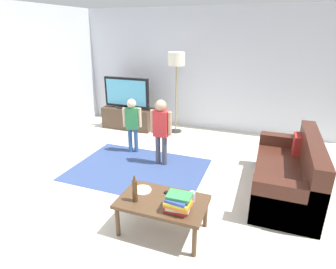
{
  "coord_description": "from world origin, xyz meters",
  "views": [
    {
      "loc": [
        1.44,
        -3.27,
        2.23
      ],
      "look_at": [
        0.0,
        0.6,
        0.65
      ],
      "focal_mm": 29.56,
      "sensor_mm": 36.0,
      "label": 1
    }
  ],
  "objects_px": {
    "bottle": "(135,191)",
    "tv_remote": "(170,195)",
    "child_center": "(161,127)",
    "plate": "(142,190)",
    "tv": "(127,93)",
    "child_near_tv": "(132,121)",
    "floor_lamp": "(176,63)",
    "tv_stand": "(128,118)",
    "book_stack": "(178,203)",
    "couch": "(291,176)",
    "soda_can": "(192,197)",
    "coffee_table": "(162,204)"
  },
  "relations": [
    {
      "from": "tv_stand",
      "to": "floor_lamp",
      "type": "xyz_separation_m",
      "value": [
        1.14,
        0.15,
        1.3
      ]
    },
    {
      "from": "child_center",
      "to": "coffee_table",
      "type": "relative_size",
      "value": 1.15
    },
    {
      "from": "child_near_tv",
      "to": "couch",
      "type": "bearing_deg",
      "value": -10.82
    },
    {
      "from": "couch",
      "to": "tv",
      "type": "bearing_deg",
      "value": 153.97
    },
    {
      "from": "coffee_table",
      "to": "plate",
      "type": "relative_size",
      "value": 4.55
    },
    {
      "from": "bottle",
      "to": "tv_remote",
      "type": "distance_m",
      "value": 0.43
    },
    {
      "from": "floor_lamp",
      "to": "plate",
      "type": "height_order",
      "value": "floor_lamp"
    },
    {
      "from": "floor_lamp",
      "to": "tv_stand",
      "type": "bearing_deg",
      "value": -172.44
    },
    {
      "from": "floor_lamp",
      "to": "plate",
      "type": "distance_m",
      "value": 3.42
    },
    {
      "from": "couch",
      "to": "soda_can",
      "type": "bearing_deg",
      "value": -130.58
    },
    {
      "from": "bottle",
      "to": "child_center",
      "type": "bearing_deg",
      "value": 102.34
    },
    {
      "from": "tv",
      "to": "bottle",
      "type": "xyz_separation_m",
      "value": [
        1.82,
        -3.21,
        -0.29
      ]
    },
    {
      "from": "book_stack",
      "to": "plate",
      "type": "distance_m",
      "value": 0.58
    },
    {
      "from": "child_near_tv",
      "to": "tv_remote",
      "type": "xyz_separation_m",
      "value": [
        1.4,
        -1.78,
        -0.2
      ]
    },
    {
      "from": "tv_stand",
      "to": "bottle",
      "type": "bearing_deg",
      "value": -60.56
    },
    {
      "from": "tv_stand",
      "to": "child_center",
      "type": "relative_size",
      "value": 1.04
    },
    {
      "from": "floor_lamp",
      "to": "bottle",
      "type": "xyz_separation_m",
      "value": [
        0.68,
        -3.38,
        -0.99
      ]
    },
    {
      "from": "floor_lamp",
      "to": "child_near_tv",
      "type": "relative_size",
      "value": 1.7
    },
    {
      "from": "floor_lamp",
      "to": "coffee_table",
      "type": "distance_m",
      "value": 3.6
    },
    {
      "from": "tv",
      "to": "bottle",
      "type": "relative_size",
      "value": 3.46
    },
    {
      "from": "tv_stand",
      "to": "bottle",
      "type": "xyz_separation_m",
      "value": [
        1.82,
        -3.23,
        0.31
      ]
    },
    {
      "from": "child_center",
      "to": "tv_remote",
      "type": "distance_m",
      "value": 1.67
    },
    {
      "from": "soda_can",
      "to": "child_center",
      "type": "bearing_deg",
      "value": 122.92
    },
    {
      "from": "child_center",
      "to": "couch",
      "type": "bearing_deg",
      "value": -6.6
    },
    {
      "from": "child_center",
      "to": "plate",
      "type": "height_order",
      "value": "child_center"
    },
    {
      "from": "child_near_tv",
      "to": "soda_can",
      "type": "xyz_separation_m",
      "value": [
        1.67,
        -1.8,
        -0.15
      ]
    },
    {
      "from": "couch",
      "to": "soda_can",
      "type": "relative_size",
      "value": 15.0
    },
    {
      "from": "couch",
      "to": "soda_can",
      "type": "xyz_separation_m",
      "value": [
        -1.09,
        -1.27,
        0.19
      ]
    },
    {
      "from": "tv_stand",
      "to": "floor_lamp",
      "type": "height_order",
      "value": "floor_lamp"
    },
    {
      "from": "coffee_table",
      "to": "tv_remote",
      "type": "height_order",
      "value": "tv_remote"
    },
    {
      "from": "tv_remote",
      "to": "soda_can",
      "type": "relative_size",
      "value": 1.42
    },
    {
      "from": "floor_lamp",
      "to": "child_center",
      "type": "bearing_deg",
      "value": -79.72
    },
    {
      "from": "tv",
      "to": "child_near_tv",
      "type": "height_order",
      "value": "tv"
    },
    {
      "from": "couch",
      "to": "floor_lamp",
      "type": "distance_m",
      "value": 3.28
    },
    {
      "from": "couch",
      "to": "bottle",
      "type": "distance_m",
      "value": 2.27
    },
    {
      "from": "tv_remote",
      "to": "plate",
      "type": "relative_size",
      "value": 0.77
    },
    {
      "from": "bottle",
      "to": "soda_can",
      "type": "relative_size",
      "value": 2.65
    },
    {
      "from": "floor_lamp",
      "to": "book_stack",
      "type": "height_order",
      "value": "floor_lamp"
    },
    {
      "from": "couch",
      "to": "floor_lamp",
      "type": "xyz_separation_m",
      "value": [
        -2.37,
        1.89,
        1.25
      ]
    },
    {
      "from": "tv_remote",
      "to": "soda_can",
      "type": "bearing_deg",
      "value": 24.51
    },
    {
      "from": "soda_can",
      "to": "plate",
      "type": "bearing_deg",
      "value": 180.0
    },
    {
      "from": "soda_can",
      "to": "plate",
      "type": "relative_size",
      "value": 0.55
    },
    {
      "from": "child_near_tv",
      "to": "floor_lamp",
      "type": "bearing_deg",
      "value": 73.79
    },
    {
      "from": "child_center",
      "to": "coffee_table",
      "type": "distance_m",
      "value": 1.77
    },
    {
      "from": "floor_lamp",
      "to": "book_stack",
      "type": "distance_m",
      "value": 3.73
    },
    {
      "from": "bottle",
      "to": "tv_remote",
      "type": "bearing_deg",
      "value": 36.03
    },
    {
      "from": "child_center",
      "to": "tv_remote",
      "type": "relative_size",
      "value": 6.79
    },
    {
      "from": "tv_stand",
      "to": "coffee_table",
      "type": "height_order",
      "value": "tv_stand"
    },
    {
      "from": "child_center",
      "to": "bottle",
      "type": "height_order",
      "value": "child_center"
    },
    {
      "from": "child_near_tv",
      "to": "coffee_table",
      "type": "relative_size",
      "value": 1.05
    }
  ]
}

